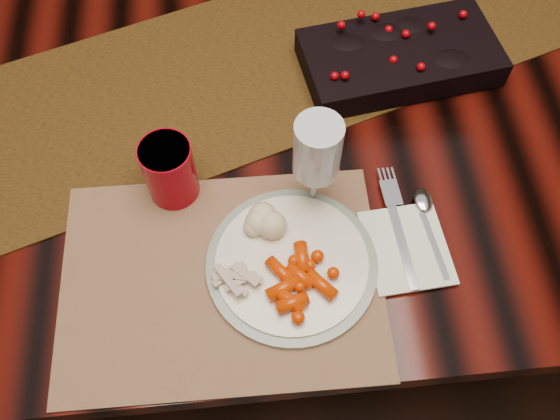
{
  "coord_description": "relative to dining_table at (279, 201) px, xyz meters",
  "views": [
    {
      "loc": [
        -0.06,
        -0.66,
        1.52
      ],
      "look_at": [
        -0.02,
        -0.26,
        0.8
      ],
      "focal_mm": 38.0,
      "sensor_mm": 36.0,
      "label": 1
    }
  ],
  "objects": [
    {
      "name": "turkey_shreds",
      "position": [
        -0.09,
        -0.34,
        0.4
      ],
      "size": [
        0.08,
        0.07,
        0.02
      ],
      "primitive_type": null,
      "rotation": [
        0.0,
        0.0,
        -0.19
      ],
      "color": "beige",
      "rests_on": "dinner_plate"
    },
    {
      "name": "fork",
      "position": [
        0.15,
        -0.29,
        0.39
      ],
      "size": [
        0.04,
        0.18,
        0.0
      ],
      "primitive_type": null,
      "rotation": [
        0.0,
        0.0,
        0.06
      ],
      "color": "#B9B9BA",
      "rests_on": "napkin"
    },
    {
      "name": "baby_carrots",
      "position": [
        0.01,
        -0.36,
        0.4
      ],
      "size": [
        0.13,
        0.11,
        0.02
      ],
      "primitive_type": null,
      "rotation": [
        0.0,
        0.0,
        -0.24
      ],
      "color": "#CD3000",
      "rests_on": "dinner_plate"
    },
    {
      "name": "napkin",
      "position": [
        0.15,
        -0.31,
        0.38
      ],
      "size": [
        0.12,
        0.14,
        0.0
      ],
      "primitive_type": "cube",
      "rotation": [
        0.0,
        0.0,
        0.07
      ],
      "color": "white",
      "rests_on": "placemat_main"
    },
    {
      "name": "wine_glass",
      "position": [
        0.03,
        -0.22,
        0.47
      ],
      "size": [
        0.08,
        0.08,
        0.18
      ],
      "primitive_type": null,
      "rotation": [
        0.0,
        0.0,
        -0.17
      ],
      "color": "white",
      "rests_on": "dining_table"
    },
    {
      "name": "dinner_plate",
      "position": [
        -0.01,
        -0.33,
        0.39
      ],
      "size": [
        0.31,
        0.31,
        0.01
      ],
      "primitive_type": "cylinder",
      "rotation": [
        0.0,
        0.0,
        0.33
      ],
      "color": "white",
      "rests_on": "placemat_main"
    },
    {
      "name": "floor",
      "position": [
        0.0,
        0.0,
        -0.38
      ],
      "size": [
        5.0,
        5.0,
        0.0
      ],
      "primitive_type": "plane",
      "color": "black",
      "rests_on": "ground"
    },
    {
      "name": "mashed_potatoes",
      "position": [
        -0.05,
        -0.25,
        0.42
      ],
      "size": [
        0.09,
        0.08,
        0.04
      ],
      "primitive_type": null,
      "rotation": [
        0.0,
        0.0,
        -0.14
      ],
      "color": "beige",
      "rests_on": "dinner_plate"
    },
    {
      "name": "centerpiece",
      "position": [
        0.21,
        0.03,
        0.41
      ],
      "size": [
        0.34,
        0.21,
        0.06
      ],
      "primitive_type": null,
      "rotation": [
        0.0,
        0.0,
        0.15
      ],
      "color": "black",
      "rests_on": "table_runner"
    },
    {
      "name": "spoon",
      "position": [
        0.19,
        -0.29,
        0.39
      ],
      "size": [
        0.04,
        0.14,
        0.0
      ],
      "primitive_type": null,
      "rotation": [
        0.0,
        0.0,
        0.11
      ],
      "color": "silver",
      "rests_on": "napkin"
    },
    {
      "name": "table_runner",
      "position": [
        -0.05,
        0.05,
        0.38
      ],
      "size": [
        1.8,
        0.91,
        0.0
      ],
      "primitive_type": "cube",
      "rotation": [
        0.0,
        0.0,
        0.33
      ],
      "color": "#43250A",
      "rests_on": "dining_table"
    },
    {
      "name": "red_cup",
      "position": [
        -0.18,
        -0.18,
        0.43
      ],
      "size": [
        0.1,
        0.1,
        0.1
      ],
      "primitive_type": "cylinder",
      "rotation": [
        0.0,
        0.0,
        -0.35
      ],
      "color": "#9C000F",
      "rests_on": "placemat_main"
    },
    {
      "name": "dining_table",
      "position": [
        0.0,
        0.0,
        0.0
      ],
      "size": [
        1.8,
        1.0,
        0.75
      ],
      "primitive_type": "cube",
      "color": "black",
      "rests_on": "floor"
    },
    {
      "name": "placemat_main",
      "position": [
        -0.11,
        -0.33,
        0.38
      ],
      "size": [
        0.45,
        0.34,
        0.0
      ],
      "primitive_type": "cube",
      "rotation": [
        0.0,
        0.0,
        -0.02
      ],
      "color": "brown",
      "rests_on": "dining_table"
    }
  ]
}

